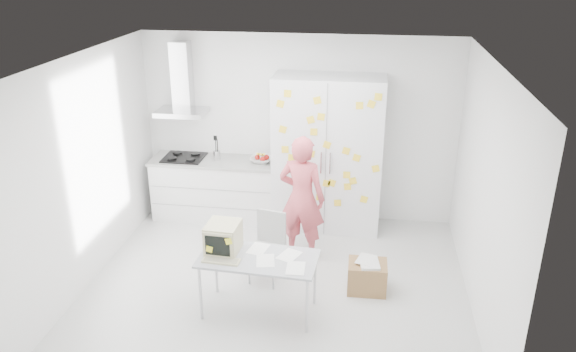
# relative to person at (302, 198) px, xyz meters

# --- Properties ---
(floor) EXTENTS (4.50, 4.00, 0.02)m
(floor) POSITION_rel_person_xyz_m (-0.21, -0.75, -0.84)
(floor) COLOR silver
(floor) RESTS_ON ground
(walls) EXTENTS (4.52, 4.01, 2.70)m
(walls) POSITION_rel_person_xyz_m (-0.21, -0.03, 0.52)
(walls) COLOR white
(walls) RESTS_ON ground
(ceiling) EXTENTS (4.50, 4.00, 0.02)m
(ceiling) POSITION_rel_person_xyz_m (-0.21, -0.75, 1.87)
(ceiling) COLOR white
(ceiling) RESTS_ON walls
(counter_run) EXTENTS (1.84, 0.63, 1.28)m
(counter_run) POSITION_rel_person_xyz_m (-1.40, 0.95, -0.36)
(counter_run) COLOR white
(counter_run) RESTS_ON ground
(range_hood) EXTENTS (0.70, 0.48, 1.01)m
(range_hood) POSITION_rel_person_xyz_m (-1.86, 1.09, 1.13)
(range_hood) COLOR silver
(range_hood) RESTS_ON walls
(tall_cabinet) EXTENTS (1.50, 0.68, 2.20)m
(tall_cabinet) POSITION_rel_person_xyz_m (0.24, 0.92, 0.27)
(tall_cabinet) COLOR silver
(tall_cabinet) RESTS_ON ground
(person) EXTENTS (0.67, 0.51, 1.66)m
(person) POSITION_rel_person_xyz_m (0.00, 0.00, 0.00)
(person) COLOR #D0505A
(person) RESTS_ON ground
(desk) EXTENTS (1.31, 0.71, 1.01)m
(desk) POSITION_rel_person_xyz_m (-0.57, -1.23, -0.06)
(desk) COLOR #A7ABB2
(desk) RESTS_ON ground
(chair) EXTENTS (0.46, 0.46, 0.86)m
(chair) POSITION_rel_person_xyz_m (-0.33, -0.58, -0.34)
(chair) COLOR #A5A6A3
(chair) RESTS_ON ground
(cardboard_box) EXTENTS (0.46, 0.38, 0.40)m
(cardboard_box) POSITION_rel_person_xyz_m (0.87, -0.69, -0.64)
(cardboard_box) COLOR olive
(cardboard_box) RESTS_ON ground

